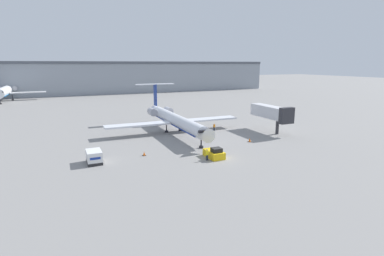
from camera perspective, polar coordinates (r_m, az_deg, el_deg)
name	(u,v)px	position (r m, az deg, el deg)	size (l,w,h in m)	color
ground_plane	(220,159)	(48.69, 5.34, -5.91)	(600.00, 600.00, 0.00)	gray
terminal_building	(106,77)	(162.03, -16.08, 9.24)	(180.00, 16.80, 16.13)	#8C939E
airplane_main	(174,119)	(66.63, -3.42, 1.71)	(30.47, 32.43, 9.92)	silver
pushback_tug	(214,153)	(49.22, 4.23, -4.86)	(2.22, 4.00, 1.84)	yellow
luggage_cart	(94,157)	(48.73, -18.15, -5.24)	(2.18, 3.44, 1.99)	#232326
worker_near_tug	(207,154)	(47.64, 2.89, -5.03)	(0.40, 0.26, 1.87)	#232838
worker_by_wing	(214,127)	(68.59, 4.25, 0.20)	(0.40, 0.24, 1.68)	#232838
traffic_cone_left	(144,154)	(50.79, -9.10, -4.84)	(0.57, 0.57, 0.72)	black
traffic_cone_right	(250,140)	(59.86, 10.95, -2.25)	(0.64, 0.64, 0.81)	black
airplane_parked_far_left	(5,91)	(145.71, -32.11, 5.97)	(30.51, 30.61, 10.92)	white
jet_bridge	(272,112)	(68.77, 14.92, 2.88)	(3.20, 11.61, 6.19)	#2D2D33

